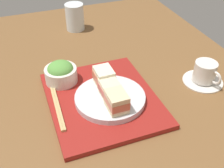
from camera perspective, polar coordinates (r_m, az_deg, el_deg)
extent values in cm
cube|color=brown|center=(90.31, -0.14, -1.59)|extent=(140.00, 100.00, 3.00)
cube|color=maroon|center=(83.96, -2.00, -3.10)|extent=(36.34, 31.09, 1.58)
cylinder|color=silver|center=(81.69, -0.40, -2.88)|extent=(20.59, 20.59, 1.77)
cube|color=#EFE5C1|center=(85.01, -1.62, 0.31)|extent=(6.44, 5.14, 1.41)
cube|color=#CC6B4C|center=(83.81, -1.65, 1.41)|extent=(6.52, 5.49, 2.63)
cube|color=#EFE5C1|center=(82.65, -1.67, 2.55)|extent=(6.44, 5.14, 1.41)
cube|color=beige|center=(80.69, -0.41, -2.03)|extent=(6.44, 5.14, 1.36)
cube|color=#B74C42|center=(79.66, -0.41, -1.11)|extent=(6.45, 5.49, 1.93)
cube|color=beige|center=(78.66, -0.42, -0.17)|extent=(6.44, 5.14, 1.36)
cube|color=beige|center=(76.52, 0.95, -4.58)|extent=(6.44, 5.14, 1.46)
cube|color=#CC6B4C|center=(75.29, 0.97, -3.52)|extent=(6.69, 5.15, 2.27)
cube|color=beige|center=(74.09, 0.98, -2.42)|extent=(6.44, 5.14, 1.46)
cylinder|color=silver|center=(89.79, -10.31, 1.83)|extent=(10.08, 10.08, 4.79)
ellipsoid|color=#5B9E42|center=(88.45, -10.48, 3.09)|extent=(7.99, 7.99, 4.40)
cube|color=tan|center=(81.43, -11.33, -4.41)|extent=(20.56, 1.41, 0.70)
cube|color=tan|center=(81.47, -10.87, -4.32)|extent=(20.56, 1.41, 0.70)
cylinder|color=silver|center=(96.63, 17.95, 0.67)|extent=(12.97, 12.97, 0.80)
cylinder|color=silver|center=(94.62, 18.36, 2.44)|extent=(7.11, 7.11, 6.47)
cylinder|color=#382111|center=(93.13, 18.69, 3.87)|extent=(6.54, 6.54, 0.40)
torus|color=silver|center=(92.73, 20.25, 1.20)|extent=(4.49, 1.81, 4.42)
cylinder|color=silver|center=(124.02, -7.68, 13.33)|extent=(7.85, 7.85, 11.24)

